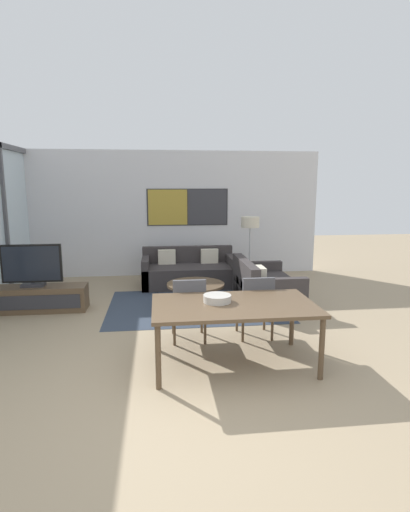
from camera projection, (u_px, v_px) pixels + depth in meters
name	position (u px, v px, depth m)	size (l,w,h in m)	color
ground_plane	(183.00, 405.00, 3.78)	(24.00, 24.00, 0.00)	#9E896B
wall_back	(167.00, 214.00, 9.01)	(7.00, 0.09, 2.80)	silver
area_rug	(196.00, 306.00, 6.87)	(2.96, 2.15, 0.01)	#333D4C
tv_console	(34.00, 299.00, 6.55)	(1.68, 0.46, 0.42)	brown
television	(32.00, 266.00, 6.46)	(0.95, 0.20, 0.70)	#2D2D33
sofa_main	(189.00, 272.00, 8.27)	(1.91, 0.94, 0.76)	#383333
sofa_side	(263.00, 288.00, 7.01)	(0.94, 1.52, 0.76)	#383333
coffee_table	(196.00, 289.00, 6.81)	(0.99, 0.99, 0.40)	brown
dining_table	(234.00, 309.00, 4.53)	(1.84, 1.07, 0.73)	brown
dining_chair_left	(189.00, 305.00, 5.25)	(0.46, 0.46, 0.87)	#4C4C51
dining_chair_centre	(256.00, 302.00, 5.36)	(0.46, 0.46, 0.87)	#4C4C51
fruit_bowl	(217.00, 298.00, 4.58)	(0.32, 0.32, 0.08)	#B7B2A8
floor_lamp	(250.00, 226.00, 8.28)	(0.38, 0.38, 1.40)	#2D2D33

